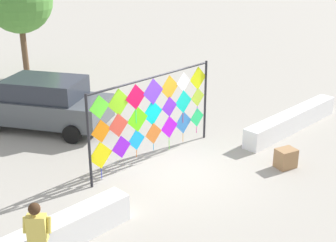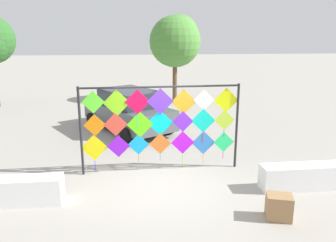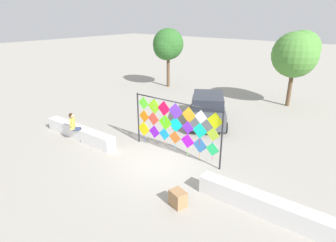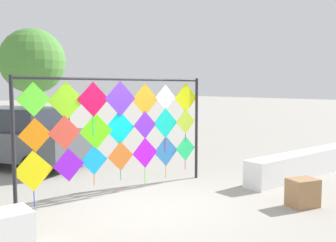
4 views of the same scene
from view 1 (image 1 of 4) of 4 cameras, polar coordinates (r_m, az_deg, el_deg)
The scene contains 6 objects.
ground at distance 12.50m, azimuth 1.27°, elevation -6.26°, with size 120.00×120.00×0.00m, color #9E998E.
plaza_ledge_right at distance 15.60m, azimuth 15.13°, elevation 0.05°, with size 4.72×0.52×0.63m, color white.
kite_display_rack at distance 12.55m, azimuth -1.85°, elevation 1.45°, with size 4.47×0.13×2.48m.
seated_vendor at distance 9.02m, azimuth -15.71°, elevation -12.72°, with size 0.70×0.70×1.47m.
parked_car at distance 15.61m, azimuth -15.23°, elevation 2.17°, with size 3.82×4.69×1.69m.
cardboard_box_large at distance 13.01m, azimuth 14.39°, elevation -4.49°, with size 0.53×0.41×0.54m, color #9E754C.
Camera 1 is at (-8.00, -7.64, 5.81)m, focal length 49.20 mm.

